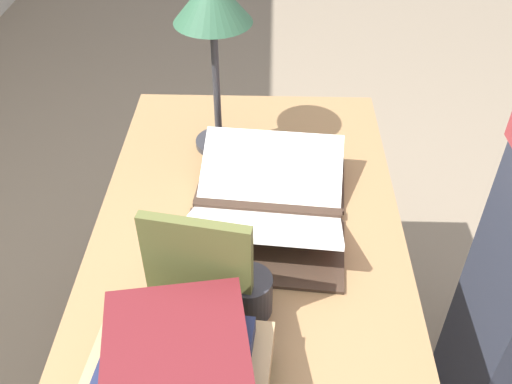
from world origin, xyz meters
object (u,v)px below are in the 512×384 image
reading_lamp (213,12)px  coffee_mug (249,294)px  book_stack_tall (179,366)px  book_standing_upright (198,270)px  open_book (267,203)px

reading_lamp → coffee_mug: size_ratio=3.81×
book_stack_tall → book_standing_upright: 0.17m
book_standing_upright → book_stack_tall: bearing=-175.7°
book_standing_upright → open_book: bearing=-12.9°
open_book → book_standing_upright: (-0.28, 0.12, 0.09)m
book_stack_tall → book_standing_upright: size_ratio=1.30×
book_stack_tall → coffee_mug: size_ratio=2.63×
book_stack_tall → reading_lamp: 0.76m
open_book → reading_lamp: 0.44m
open_book → book_standing_upright: 0.32m
book_stack_tall → book_standing_upright: bearing=-5.7°
book_stack_tall → coffee_mug: (0.17, -0.10, -0.03)m
book_stack_tall → coffee_mug: 0.20m
book_standing_upright → reading_lamp: 0.60m
reading_lamp → coffee_mug: (-0.53, -0.10, -0.32)m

